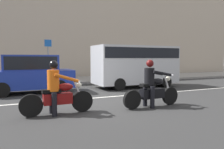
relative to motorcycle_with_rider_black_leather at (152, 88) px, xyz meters
The scene contains 9 objects.
ground_plane 2.01m from the motorcycle_with_rider_black_leather, 129.16° to the left, with size 80.00×80.00×0.00m, color #2C2C2C.
sidewalk_slab 9.57m from the motorcycle_with_rider_black_leather, 97.21° to the left, with size 40.00×4.40×0.14m, color gray.
building_facade 13.59m from the motorcycle_with_rider_black_leather, 95.32° to the left, with size 40.00×1.40×9.68m, color #B7A893.
lane_marking_stripe 2.87m from the motorcycle_with_rider_black_leather, 121.93° to the left, with size 18.00×0.14×0.01m, color silver.
motorcycle_with_rider_black_leather is the anchor object (origin of this frame).
motorcycle_with_rider_orange_stripe 3.12m from the motorcycle_with_rider_black_leather, behind, with size 2.14×0.70×1.58m.
parked_hatchback_cobalt_blue 6.01m from the motorcycle_with_rider_black_leather, 125.15° to the left, with size 3.89×1.76×1.80m.
parked_van_silver 5.27m from the motorcycle_with_rider_black_leather, 65.15° to the left, with size 4.77×1.96×2.34m.
street_sign_post 8.90m from the motorcycle_with_rider_black_leather, 103.50° to the left, with size 0.44×0.08×2.74m.
Camera 1 is at (-3.15, -7.66, 1.64)m, focal length 35.56 mm.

